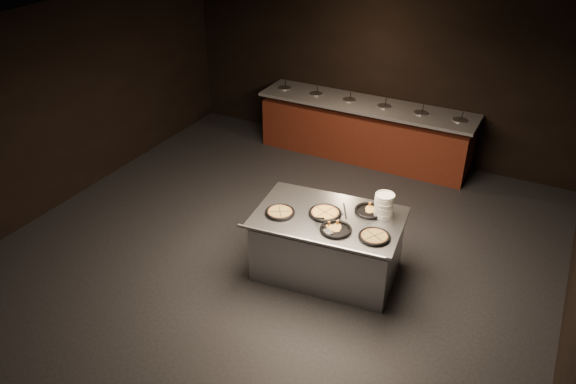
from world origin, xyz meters
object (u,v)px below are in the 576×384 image
(serving_counter, at_px, (327,246))
(plate_stack, at_px, (384,205))
(pan_veggie_whole, at_px, (280,212))
(pan_cheese_whole, at_px, (325,213))

(serving_counter, height_order, plate_stack, plate_stack)
(pan_veggie_whole, bearing_deg, plate_stack, 25.28)
(serving_counter, distance_m, pan_veggie_whole, 0.74)
(serving_counter, height_order, pan_veggie_whole, pan_veggie_whole)
(pan_veggie_whole, distance_m, pan_cheese_whole, 0.54)
(plate_stack, bearing_deg, pan_cheese_whole, -155.28)
(plate_stack, bearing_deg, pan_veggie_whole, -154.72)
(pan_veggie_whole, xyz_separation_m, pan_cheese_whole, (0.49, 0.24, 0.00))
(serving_counter, relative_size, pan_veggie_whole, 5.18)
(serving_counter, bearing_deg, pan_cheese_whole, 157.00)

